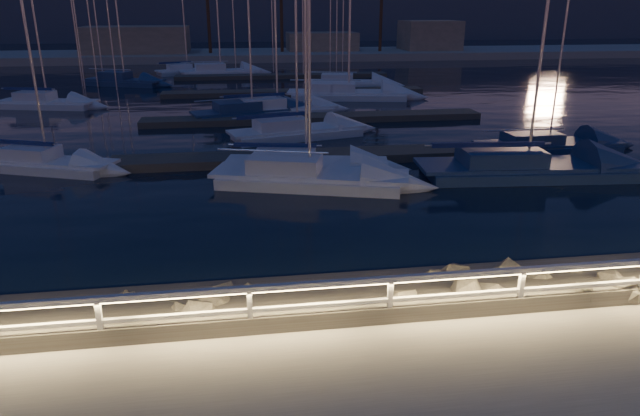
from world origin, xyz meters
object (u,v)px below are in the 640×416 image
Objects in this scene: sailboat_h at (545,144)px; sailboat_l at (345,93)px; sailboat_j at (274,109)px; sailboat_n at (219,71)px; sailboat_i at (123,81)px; sailboat_m at (186,70)px; sailboat_a at (45,162)px; sailboat_d at (521,166)px; sailboat_b at (304,175)px; sailboat_f at (294,130)px; sailboat_e at (45,102)px; sailboat_c at (302,163)px; guard_rail at (476,282)px; sailboat_k at (346,82)px; sailboat_g at (249,111)px.

sailboat_l is (-6.77, 19.03, 0.07)m from sailboat_h.
sailboat_j is 24.98m from sailboat_n.
sailboat_m is at bearing 81.51° from sailboat_i.
sailboat_a is 21.40m from sailboat_d.
sailboat_a is 0.79× the size of sailboat_b.
sailboat_a is 16.81m from sailboat_j.
sailboat_e is at bearing 128.05° from sailboat_f.
sailboat_a is 12.96m from sailboat_f.
sailboat_c reaches higher than sailboat_m.
sailboat_l reaches higher than sailboat_f.
sailboat_d is (9.44, -2.19, 0.06)m from sailboat_c.
sailboat_e is at bearing 118.89° from guard_rail.
sailboat_k is (-1.95, 30.32, -0.03)m from sailboat_d.
sailboat_h is 40.85m from sailboat_n.
sailboat_f is at bearing 98.57° from sailboat_c.
sailboat_j is at bearing 102.37° from sailboat_c.
sailboat_m is (-15.45, 12.58, 0.00)m from sailboat_k.
sailboat_b is at bearing -93.66° from sailboat_n.
sailboat_i is at bearing 88.91° from sailboat_e.
sailboat_h is at bearing -83.75° from sailboat_m.
sailboat_j reaches higher than sailboat_e.
sailboat_d is 12.89m from sailboat_f.
sailboat_g is at bearing -93.97° from sailboat_n.
sailboat_a is 38.96m from sailboat_m.
sailboat_c is at bearing -98.69° from sailboat_g.
sailboat_n is (-4.76, 31.94, 0.03)m from sailboat_f.
sailboat_g reaches higher than sailboat_e.
sailboat_j is at bearing -89.88° from sailboat_n.
sailboat_k is at bearing 40.22° from sailboat_g.
sailboat_f is 7.34m from sailboat_j.
sailboat_n reaches higher than sailboat_f.
guard_rail is 55.86m from sailboat_m.
sailboat_e is (-5.08, 17.92, 0.03)m from sailboat_a.
sailboat_e is 12.75m from sailboat_i.
sailboat_g is 0.99× the size of sailboat_j.
sailboat_f is 32.30m from sailboat_n.
guard_rail is 14.09m from sailboat_d.
sailboat_f is at bearing -87.86° from sailboat_g.
sailboat_a is 0.80× the size of sailboat_k.
sailboat_a is at bearing -146.00° from sailboat_g.
sailboat_c is 41.49m from sailboat_m.
sailboat_f is (17.01, -12.86, -0.00)m from sailboat_e.
sailboat_i is at bearing -143.30° from sailboat_m.
sailboat_b is at bearing -101.56° from sailboat_m.
sailboat_k is 0.82× the size of sailboat_l.
sailboat_n is at bearing 150.14° from sailboat_k.
sailboat_l reaches higher than sailboat_b.
guard_rail is at bearing -85.26° from sailboat_l.
sailboat_e is at bearing -148.66° from sailboat_k.
sailboat_c is 0.76× the size of sailboat_d.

